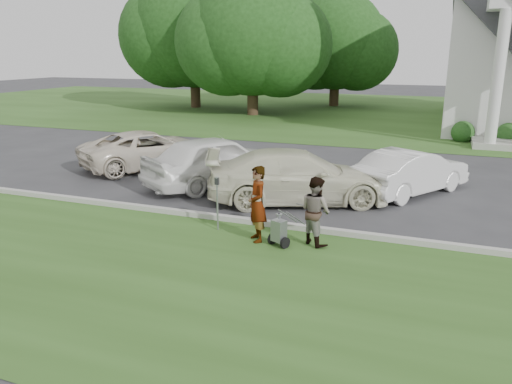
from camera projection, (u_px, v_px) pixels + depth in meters
The scene contains 15 objects.
ground at pixel (234, 230), 12.33m from camera, with size 120.00×120.00×0.00m, color #333335.
grass_strip at pixel (173, 280), 9.63m from camera, with size 80.00×7.00×0.01m, color #2C4D1A.
church_lawn at pixel (379, 112), 36.64m from camera, with size 80.00×30.00×0.01m, color #2C4D1A.
curb at pixel (243, 220), 12.81m from camera, with size 80.00×0.18×0.15m, color #9E9E93.
tree_left at pixel (252, 39), 33.47m from camera, with size 10.63×8.40×9.71m.
tree_far at pixel (193, 32), 38.06m from camera, with size 11.64×9.20×10.73m.
tree_back at pixel (336, 46), 39.41m from camera, with size 9.61×7.60×8.89m.
striping_cart at pixel (279, 231), 11.21m from camera, with size 0.71×0.97×0.84m.
person_left at pixel (257, 205), 11.39m from camera, with size 0.65×0.42×1.77m, color #999999.
person_right at pixel (315, 211), 11.23m from camera, with size 0.77×0.60×1.58m, color #999999.
parking_meter_near at pixel (217, 197), 12.09m from camera, with size 0.10×0.09×1.36m.
car_a at pixel (149, 149), 18.81m from camera, with size 2.33×5.05×1.40m, color beige.
car_b at pixel (217, 160), 16.25m from camera, with size 1.98×4.92×1.68m, color white.
car_c at pixel (298, 177), 14.46m from camera, with size 2.14×5.27×1.53m, color beige.
car_d at pixel (411, 172), 15.36m from camera, with size 1.47×4.20×1.38m, color silver.
Camera 1 is at (4.62, -10.67, 4.25)m, focal length 35.00 mm.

